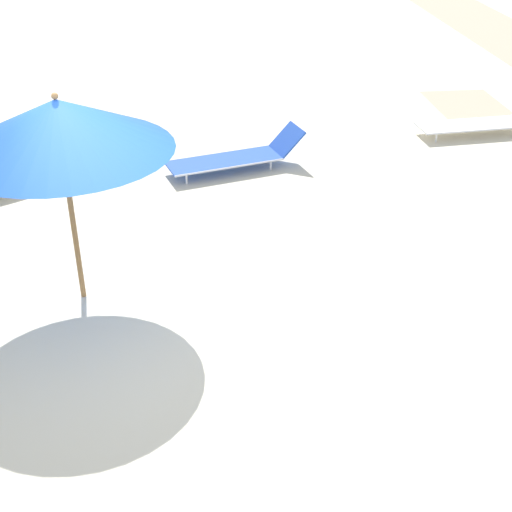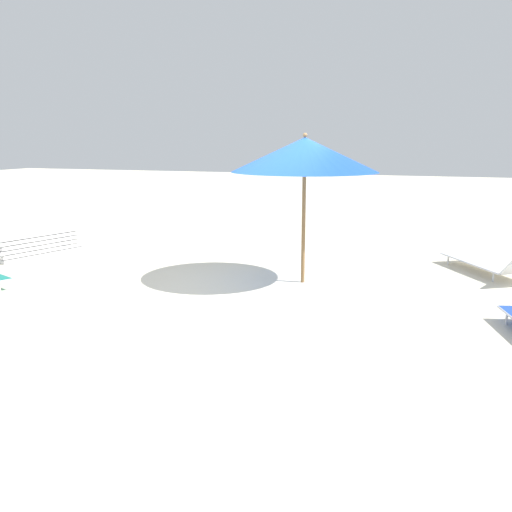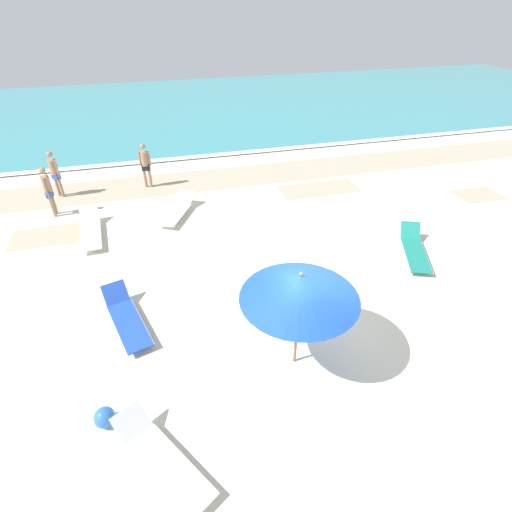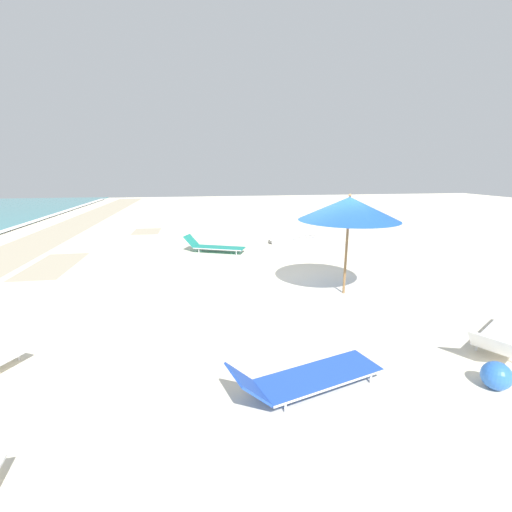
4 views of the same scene
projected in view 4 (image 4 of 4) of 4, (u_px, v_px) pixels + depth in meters
name	position (u px, v px, depth m)	size (l,w,h in m)	color
ground_plane	(304.00, 287.00, 9.04)	(60.00, 60.00, 0.16)	beige
beach_umbrella	(349.00, 209.00, 7.84)	(2.33, 2.33, 2.39)	olive
lounger_stack	(294.00, 238.00, 13.74)	(1.09, 1.99, 0.49)	white
sun_lounger_beside_umbrella	(306.00, 377.00, 4.63)	(1.19, 2.28, 0.57)	blue
sun_lounger_near_water_left	(504.00, 336.00, 5.77)	(1.66, 2.14, 0.57)	white
sun_lounger_mid_beach_solo	(214.00, 246.00, 12.41)	(1.40, 2.25, 0.59)	#1E8475
beach_ball	(496.00, 376.00, 4.69)	(0.39, 0.39, 0.39)	blue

